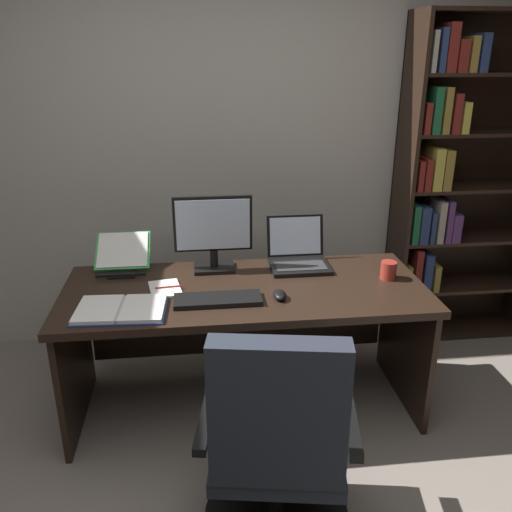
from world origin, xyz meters
name	(u,v)px	position (x,y,z in m)	size (l,w,h in m)	color
wall_back	(225,144)	(0.00, 1.95, 1.30)	(4.81, 0.12, 2.59)	#B2ADA3
desk	(244,313)	(0.03, 1.09, 0.53)	(1.85, 0.77, 0.72)	black
bookshelf	(456,186)	(1.46, 1.71, 1.04)	(0.96, 0.33, 2.07)	black
office_chair	(277,457)	(0.07, 0.13, 0.41)	(0.67, 0.60, 0.98)	black
monitor	(213,234)	(-0.11, 1.27, 0.93)	(0.42, 0.16, 0.41)	black
laptop	(298,256)	(0.36, 1.27, 0.78)	(0.32, 0.32, 0.25)	black
keyboard	(218,300)	(-0.11, 0.85, 0.74)	(0.42, 0.15, 0.02)	black
computer_mouse	(280,295)	(0.19, 0.85, 0.74)	(0.06, 0.10, 0.04)	black
reading_stand_with_book	(123,254)	(-0.61, 1.34, 0.81)	(0.29, 0.29, 0.17)	black
open_binder	(121,309)	(-0.56, 0.80, 0.73)	(0.43, 0.31, 0.02)	navy
notepad	(165,289)	(-0.37, 1.03, 0.73)	(0.15, 0.21, 0.01)	white
pen	(169,287)	(-0.35, 1.03, 0.74)	(0.01, 0.01, 0.14)	maroon
coffee_mug	(388,270)	(0.79, 1.03, 0.77)	(0.08, 0.08, 0.09)	maroon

